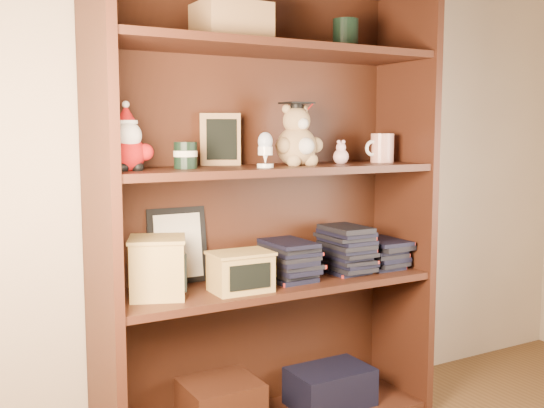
{
  "coord_description": "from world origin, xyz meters",
  "views": [
    {
      "loc": [
        -1.26,
        -0.56,
        1.07
      ],
      "look_at": [
        -0.19,
        1.3,
        0.82
      ],
      "focal_mm": 42.0,
      "sensor_mm": 36.0,
      "label": 1
    }
  ],
  "objects_px": {
    "teacher_mug": "(382,148)",
    "treats_box": "(158,267)",
    "grad_teddy_bear": "(297,141)",
    "bookcase": "(264,214)"
  },
  "relations": [
    {
      "from": "bookcase",
      "to": "treats_box",
      "type": "distance_m",
      "value": 0.43
    },
    {
      "from": "grad_teddy_bear",
      "to": "treats_box",
      "type": "xyz_separation_m",
      "value": [
        -0.51,
        0.01,
        -0.39
      ]
    },
    {
      "from": "teacher_mug",
      "to": "treats_box",
      "type": "relative_size",
      "value": 0.54
    },
    {
      "from": "bookcase",
      "to": "grad_teddy_bear",
      "type": "xyz_separation_m",
      "value": [
        0.1,
        -0.06,
        0.26
      ]
    },
    {
      "from": "grad_teddy_bear",
      "to": "teacher_mug",
      "type": "distance_m",
      "value": 0.38
    },
    {
      "from": "bookcase",
      "to": "teacher_mug",
      "type": "relative_size",
      "value": 13.1
    },
    {
      "from": "teacher_mug",
      "to": "bookcase",
      "type": "bearing_deg",
      "value": 173.94
    },
    {
      "from": "teacher_mug",
      "to": "treats_box",
      "type": "distance_m",
      "value": 0.96
    },
    {
      "from": "teacher_mug",
      "to": "treats_box",
      "type": "xyz_separation_m",
      "value": [
        -0.89,
        -0.0,
        -0.36
      ]
    },
    {
      "from": "bookcase",
      "to": "treats_box",
      "type": "relative_size",
      "value": 7.13
    }
  ]
}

